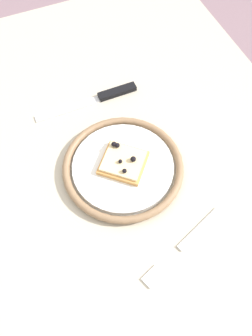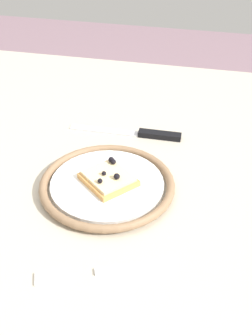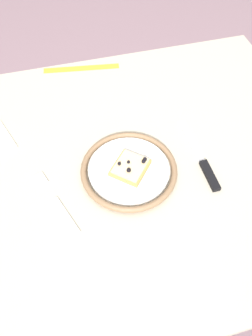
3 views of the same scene
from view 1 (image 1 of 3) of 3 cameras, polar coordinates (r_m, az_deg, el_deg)
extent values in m
plane|color=gray|center=(1.45, -1.81, -15.47)|extent=(6.00, 6.00, 0.00)
cube|color=#BCB29E|center=(0.74, -3.42, -0.96)|extent=(1.09, 0.88, 0.04)
cylinder|color=#4C4742|center=(1.40, 4.97, 12.84)|extent=(0.05, 0.05, 0.74)
cylinder|color=white|center=(0.71, -0.49, 0.08)|extent=(0.20, 0.20, 0.02)
torus|color=#8C6B4C|center=(0.71, -0.49, 0.24)|extent=(0.24, 0.24, 0.01)
cube|color=tan|center=(0.70, -0.42, 0.83)|extent=(0.12, 0.12, 0.01)
cube|color=beige|center=(0.69, -0.43, 1.17)|extent=(0.10, 0.10, 0.01)
sphere|color=black|center=(0.70, -1.41, 3.68)|extent=(0.01, 0.01, 0.01)
sphere|color=black|center=(0.67, -0.25, -0.47)|extent=(0.01, 0.01, 0.01)
sphere|color=black|center=(0.71, -1.95, 3.87)|extent=(0.01, 0.01, 0.01)
sphere|color=black|center=(0.69, 1.17, 1.45)|extent=(0.01, 0.01, 0.01)
sphere|color=black|center=(0.69, -0.92, 1.09)|extent=(0.01, 0.01, 0.01)
cube|color=silver|center=(0.81, -9.38, 9.38)|extent=(0.02, 0.15, 0.00)
cube|color=black|center=(0.83, -1.44, 12.20)|extent=(0.02, 0.09, 0.01)
cube|color=silver|center=(0.68, 11.72, -9.59)|extent=(0.05, 0.11, 0.00)
cube|color=silver|center=(0.64, 3.98, -17.20)|extent=(0.03, 0.04, 0.00)
camera|label=2|loc=(0.43, 88.21, -25.01)|focal=48.99mm
camera|label=3|loc=(0.61, 70.61, 38.25)|focal=34.52mm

